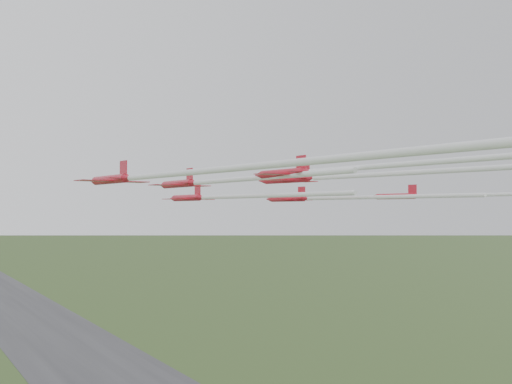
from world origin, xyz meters
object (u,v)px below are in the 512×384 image
jet_row2_right (323,198)px  jet_row4_left (408,164)px  jet_row3_mid (364,175)px  jet_row3_left (183,173)px  jet_row2_left (206,182)px  jet_row3_right (492,195)px  jet_lead (216,197)px

jet_row2_right → jet_row4_left: jet_row4_left is taller
jet_row2_right → jet_row3_mid: bearing=-119.2°
jet_row2_right → jet_row4_left: (-22.40, -39.37, 2.26)m
jet_row3_left → jet_row4_left: 21.65m
jet_row2_left → jet_row2_right: jet_row2_left is taller
jet_row3_right → jet_row3_mid: bearing=166.6°
jet_row3_left → jet_row3_right: 56.19m
jet_row2_right → jet_row3_mid: size_ratio=0.70×
jet_row4_left → jet_row2_left: bearing=88.4°
jet_row3_left → jet_row3_mid: jet_row3_mid is taller
jet_row3_mid → jet_row4_left: size_ratio=0.99×
jet_lead → jet_row2_right: 18.58m
jet_lead → jet_row3_left: (-23.34, -35.83, 1.49)m
jet_row2_left → jet_row3_mid: size_ratio=0.72×
jet_row2_left → jet_row3_left: size_ratio=0.71×
jet_lead → jet_row3_mid: 30.07m
jet_row2_left → jet_row2_right: size_ratio=1.04×
jet_row2_right → jet_row3_mid: jet_row3_mid is taller
jet_row2_left → jet_row2_right: (24.44, 3.55, -2.00)m
jet_lead → jet_row2_right: (14.46, -11.66, -0.22)m
jet_row2_left → jet_row4_left: (2.04, -35.83, 0.26)m
jet_row3_left → jet_row2_right: bearing=26.5°
jet_row2_left → jet_row3_mid: 22.26m
jet_row2_right → jet_row2_left: bearing=-179.0°
jet_row3_mid → jet_row3_right: size_ratio=0.95×
jet_row2_left → jet_row3_right: bearing=-22.6°
jet_lead → jet_row3_right: jet_lead is taller
jet_row2_left → jet_lead: bearing=55.1°
jet_row2_right → jet_row3_left: (-37.81, -24.17, 1.71)m
jet_row3_left → jet_lead: bearing=50.8°
jet_row3_left → jet_row3_mid: size_ratio=1.02×
jet_lead → jet_row2_left: bearing=-126.9°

